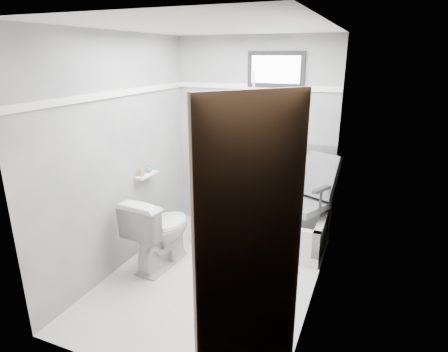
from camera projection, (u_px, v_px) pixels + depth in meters
The scene contains 19 objects.
floor at pixel (211, 279), 3.82m from camera, with size 2.60×2.60×0.00m, color silver.
ceiling at pixel (208, 27), 3.08m from camera, with size 2.60×2.60×0.00m, color silver.
wall_back at pixel (254, 138), 4.59m from camera, with size 2.00×0.02×2.40m, color slate.
wall_front at pixel (122, 222), 2.30m from camera, with size 2.00×0.02×2.40m, color slate.
wall_left at pixel (120, 156), 3.81m from camera, with size 0.02×2.60×2.40m, color slate.
wall_right at pixel (320, 179), 3.08m from camera, with size 0.02×2.60×2.40m, color slate.
bathtub at pixel (260, 227), 4.49m from camera, with size 1.50×0.70×0.42m, color white, non-canonical shape.
office_chair at pixel (301, 199), 4.24m from camera, with size 0.58×0.58×1.01m, color slate, non-canonical shape.
toilet at pixel (160, 230), 3.98m from camera, with size 0.45×0.81×0.79m, color silver.
door at pixel (276, 283), 2.03m from camera, with size 0.78×0.78×2.00m, color brown, non-canonical shape.
window at pixel (276, 69), 4.23m from camera, with size 0.66×0.04×0.40m, color black, non-canonical shape.
backerboard at pixel (272, 172), 4.61m from camera, with size 1.50×0.02×0.78m, color #4C4C4F.
trim_back at pixel (254, 87), 4.39m from camera, with size 2.00×0.02×0.06m, color white.
trim_left at pixel (116, 94), 3.61m from camera, with size 0.02×2.60×0.06m, color white.
pole at pixel (255, 156), 4.39m from camera, with size 0.02×0.02×1.95m, color silver.
shelf at pixel (147, 175), 4.17m from camera, with size 0.10×0.32×0.03m, color white.
soap_bottle_a at pixel (141, 171), 4.09m from camera, with size 0.05×0.05×0.11m, color #A68B53.
soap_bottle_b at pixel (149, 168), 4.21m from camera, with size 0.07×0.07×0.10m, color teal.
faucet at pixel (237, 187), 4.84m from camera, with size 0.26×0.10×0.16m, color silver, non-canonical shape.
Camera 1 is at (1.39, -3.00, 2.18)m, focal length 30.00 mm.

